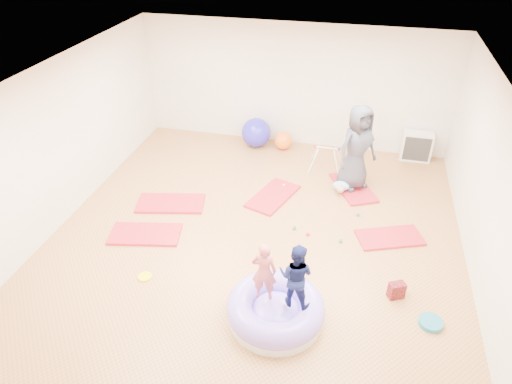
# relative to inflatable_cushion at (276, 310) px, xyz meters

# --- Properties ---
(room) EXTENTS (7.01, 8.01, 2.81)m
(room) POSITION_rel_inflatable_cushion_xyz_m (-0.70, 1.47, 1.23)
(room) COLOR #C1843D
(room) RESTS_ON ground
(gym_mat_front_left) EXTENTS (1.32, 0.84, 0.05)m
(gym_mat_front_left) POSITION_rel_inflatable_cushion_xyz_m (-2.60, 1.30, -0.14)
(gym_mat_front_left) COLOR #CF1B42
(gym_mat_front_left) RESTS_ON ground
(gym_mat_mid_left) EXTENTS (1.38, 0.89, 0.05)m
(gym_mat_mid_left) POSITION_rel_inflatable_cushion_xyz_m (-2.53, 2.29, -0.14)
(gym_mat_mid_left) COLOR #CF1B42
(gym_mat_mid_left) RESTS_ON ground
(gym_mat_center_back) EXTENTS (0.96, 1.34, 0.05)m
(gym_mat_center_back) POSITION_rel_inflatable_cushion_xyz_m (-0.66, 3.00, -0.14)
(gym_mat_center_back) COLOR #CF1B42
(gym_mat_center_back) RESTS_ON ground
(gym_mat_right) EXTENTS (1.24, 0.92, 0.05)m
(gym_mat_right) POSITION_rel_inflatable_cushion_xyz_m (1.58, 2.20, -0.15)
(gym_mat_right) COLOR #CF1B42
(gym_mat_right) RESTS_ON ground
(gym_mat_rear_right) EXTENTS (1.07, 1.34, 0.05)m
(gym_mat_rear_right) POSITION_rel_inflatable_cushion_xyz_m (0.87, 3.68, -0.14)
(gym_mat_rear_right) COLOR #CF1B42
(gym_mat_rear_right) RESTS_ON ground
(inflatable_cushion) EXTENTS (1.37, 1.37, 0.43)m
(inflatable_cushion) POSITION_rel_inflatable_cushion_xyz_m (0.00, 0.00, 0.00)
(inflatable_cushion) COLOR silver
(inflatable_cushion) RESTS_ON ground
(child_pink) EXTENTS (0.36, 0.25, 0.94)m
(child_pink) POSITION_rel_inflatable_cushion_xyz_m (-0.18, 0.04, 0.70)
(child_pink) COLOR #CE5E62
(child_pink) RESTS_ON inflatable_cushion
(child_navy) EXTENTS (0.53, 0.45, 0.99)m
(child_navy) POSITION_rel_inflatable_cushion_xyz_m (0.25, 0.03, 0.72)
(child_navy) COLOR #131B51
(child_navy) RESTS_ON inflatable_cushion
(adult_caregiver) EXTENTS (1.00, 0.97, 1.73)m
(adult_caregiver) POSITION_rel_inflatable_cushion_xyz_m (0.84, 3.73, 0.75)
(adult_caregiver) COLOR #3B3D48
(adult_caregiver) RESTS_ON gym_mat_rear_right
(infant) EXTENTS (0.34, 0.34, 0.20)m
(infant) POSITION_rel_inflatable_cushion_xyz_m (0.63, 3.47, -0.02)
(infant) COLOR #8DBAE6
(infant) RESTS_ON gym_mat_rear_right
(ball_pit_balls) EXTENTS (1.60, 3.22, 0.07)m
(ball_pit_balls) POSITION_rel_inflatable_cushion_xyz_m (0.19, 2.06, -0.14)
(ball_pit_balls) COLOR #FFF60A
(ball_pit_balls) RESTS_ON ground
(exercise_ball_blue) EXTENTS (0.69, 0.69, 0.69)m
(exercise_ball_blue) POSITION_rel_inflatable_cushion_xyz_m (-1.49, 5.07, 0.17)
(exercise_ball_blue) COLOR #2A24C8
(exercise_ball_blue) RESTS_ON ground
(exercise_ball_orange) EXTENTS (0.42, 0.42, 0.42)m
(exercise_ball_orange) POSITION_rel_inflatable_cushion_xyz_m (-0.84, 5.07, 0.04)
(exercise_ball_orange) COLOR orange
(exercise_ball_orange) RESTS_ON ground
(infant_play_gym) EXTENTS (0.68, 0.65, 0.52)m
(infant_play_gym) POSITION_rel_inflatable_cushion_xyz_m (0.22, 4.37, 0.18)
(infant_play_gym) COLOR white
(infant_play_gym) RESTS_ON ground
(cube_shelf) EXTENTS (0.65, 0.32, 0.65)m
(cube_shelf) POSITION_rel_inflatable_cushion_xyz_m (2.13, 5.26, 0.16)
(cube_shelf) COLOR white
(cube_shelf) RESTS_ON ground
(balance_disc) EXTENTS (0.33, 0.33, 0.07)m
(balance_disc) POSITION_rel_inflatable_cushion_xyz_m (2.13, 0.39, -0.13)
(balance_disc) COLOR teal
(balance_disc) RESTS_ON ground
(backpack) EXTENTS (0.27, 0.23, 0.27)m
(backpack) POSITION_rel_inflatable_cushion_xyz_m (1.66, 0.81, -0.04)
(backpack) COLOR #AE252D
(backpack) RESTS_ON ground
(yellow_toy) EXTENTS (0.21, 0.21, 0.03)m
(yellow_toy) POSITION_rel_inflatable_cushion_xyz_m (-2.15, 0.32, -0.15)
(yellow_toy) COLOR #FFF60A
(yellow_toy) RESTS_ON ground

